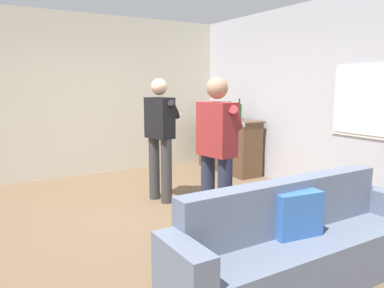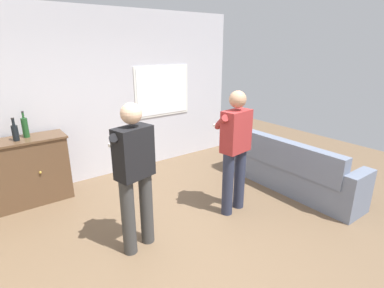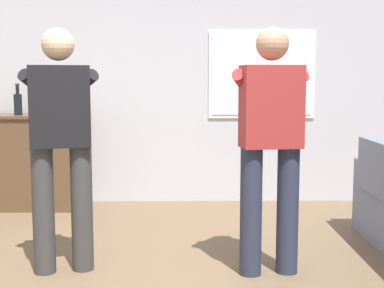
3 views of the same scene
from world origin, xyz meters
name	(u,v)px [view 1 (image 1 of 3)]	position (x,y,z in m)	size (l,w,h in m)	color
ground	(150,218)	(0.00, 0.00, 0.00)	(10.40, 10.40, 0.00)	brown
wall_back_with_window	(310,98)	(0.03, 2.66, 1.40)	(5.20, 0.15, 2.80)	silver
wall_side_left	(85,96)	(-2.66, 0.00, 1.40)	(0.12, 5.20, 2.80)	beige
couch	(299,249)	(2.03, 0.36, 0.32)	(0.57, 2.35, 0.85)	slate
sideboard_cabinet	(229,145)	(-1.51, 2.30, 0.49)	(1.41, 0.49, 0.98)	brown
bottle_wine_green	(239,111)	(-1.29, 2.35, 1.12)	(0.08, 0.08, 0.37)	#1E4C23
bottle_liquor_amber	(221,112)	(-1.70, 2.26, 1.09)	(0.06, 0.06, 0.28)	#593314
bottle_spirits_clear	(230,112)	(-1.43, 2.25, 1.10)	(0.08, 0.08, 0.32)	black
person_standing_left	(160,134)	(-0.57, 0.43, 0.94)	(0.54, 0.51, 1.68)	#383838
person_standing_right	(217,150)	(0.86, 0.38, 0.94)	(0.55, 0.50, 1.68)	#282D42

